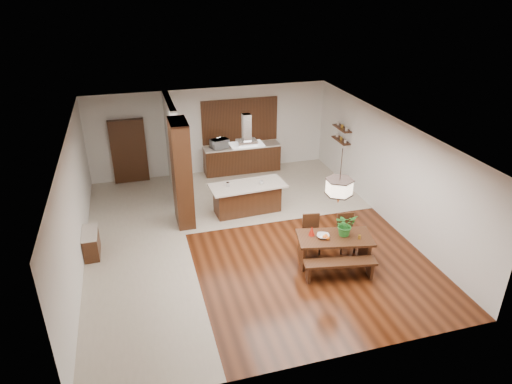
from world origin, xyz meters
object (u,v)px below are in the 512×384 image
object	(u,v)px
pendant_lantern	(340,177)
dining_chair_right	(347,233)
kitchen_island	(247,198)
dining_bench	(339,270)
dining_table	(334,244)
microwave	(219,144)
fruit_bowl	(323,236)
island_cup	(261,183)
dining_chair_left	(312,235)
hallway_console	(91,243)
foliage_plant	(345,225)
range_hood	(247,130)

from	to	relation	value
pendant_lantern	dining_chair_right	bearing A→B (deg)	38.72
kitchen_island	dining_bench	bearing A→B (deg)	-75.87
dining_table	microwave	bearing A→B (deg)	104.14
fruit_bowl	island_cup	world-z (taller)	island_cup
dining_bench	fruit_bowl	size ratio (longest dim) A/B	5.68
kitchen_island	microwave	world-z (taller)	microwave
fruit_bowl	dining_table	bearing A→B (deg)	-9.88
dining_chair_left	island_cup	distance (m)	2.44
dining_table	fruit_bowl	size ratio (longest dim) A/B	6.50
dining_bench	kitchen_island	distance (m)	3.84
hallway_console	dining_chair_left	xyz separation A→B (m)	(5.21, -1.34, 0.16)
hallway_console	foliage_plant	world-z (taller)	foliage_plant
kitchen_island	island_cup	xyz separation A→B (m)	(0.38, -0.11, 0.47)
hallway_console	dining_chair_left	bearing A→B (deg)	-14.38
foliage_plant	hallway_console	bearing A→B (deg)	161.60
microwave	kitchen_island	bearing A→B (deg)	-106.29
dining_chair_left	foliage_plant	size ratio (longest dim) A/B	1.76
pendant_lantern	range_hood	xyz separation A→B (m)	(-1.30, 3.05, 0.22)
dining_table	dining_chair_left	xyz separation A→B (m)	(-0.31, 0.60, -0.05)
dining_chair_left	pendant_lantern	distance (m)	1.90
fruit_bowl	dining_chair_left	bearing A→B (deg)	93.44
island_cup	pendant_lantern	bearing A→B (deg)	-72.64
dining_bench	island_cup	size ratio (longest dim) A/B	13.38
dining_table	pendant_lantern	world-z (taller)	pendant_lantern
kitchen_island	island_cup	world-z (taller)	island_cup
pendant_lantern	microwave	size ratio (longest dim) A/B	2.31
pendant_lantern	fruit_bowl	xyz separation A→B (m)	(-0.28, 0.05, -1.49)
fruit_bowl	kitchen_island	world-z (taller)	kitchen_island
island_cup	hallway_console	bearing A→B (deg)	-167.85
dining_table	foliage_plant	world-z (taller)	foliage_plant
hallway_console	dining_chair_left	world-z (taller)	dining_chair_left
dining_chair_right	dining_chair_left	bearing A→B (deg)	175.41
fruit_bowl	microwave	world-z (taller)	microwave
foliage_plant	pendant_lantern	bearing A→B (deg)	-175.03
dining_bench	range_hood	xyz separation A→B (m)	(-1.17, 3.66, 2.24)
pendant_lantern	dining_bench	bearing A→B (deg)	-101.99
dining_chair_left	island_cup	size ratio (longest dim) A/B	7.81
pendant_lantern	microwave	distance (m)	6.19
dining_bench	island_cup	bearing A→B (deg)	102.53
dining_bench	dining_chair_left	size ratio (longest dim) A/B	1.71
dining_chair_right	island_cup	size ratio (longest dim) A/B	7.77
dining_table	range_hood	bearing A→B (deg)	113.10
dining_table	island_cup	world-z (taller)	island_cup
range_hood	island_cup	distance (m)	1.59
dining_chair_left	fruit_bowl	xyz separation A→B (m)	(0.03, -0.56, 0.28)
dining_chair_left	fruit_bowl	size ratio (longest dim) A/B	3.31
range_hood	foliage_plant	bearing A→B (deg)	-62.91
kitchen_island	microwave	size ratio (longest dim) A/B	3.83
dining_bench	pendant_lantern	size ratio (longest dim) A/B	1.24
dining_chair_left	dining_bench	bearing A→B (deg)	-71.34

